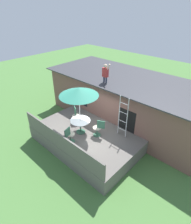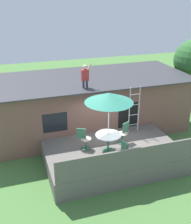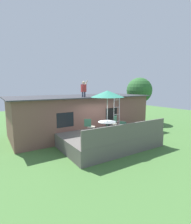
{
  "view_description": "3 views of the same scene",
  "coord_description": "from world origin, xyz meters",
  "px_view_note": "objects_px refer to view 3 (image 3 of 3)",
  "views": [
    {
      "loc": [
        5.66,
        -5.38,
        6.75
      ],
      "look_at": [
        -0.24,
        0.97,
        1.54
      ],
      "focal_mm": 29.34,
      "sensor_mm": 36.0,
      "label": 1
    },
    {
      "loc": [
        -3.85,
        -9.58,
        6.91
      ],
      "look_at": [
        -0.39,
        1.06,
        2.05
      ],
      "focal_mm": 45.01,
      "sensor_mm": 36.0,
      "label": 2
    },
    {
      "loc": [
        -5.98,
        -8.01,
        3.55
      ],
      "look_at": [
        -0.53,
        0.63,
        2.03
      ],
      "focal_mm": 27.43,
      "sensor_mm": 36.0,
      "label": 3
    }
  ],
  "objects_px": {
    "patio_umbrella": "(107,94)",
    "backyard_tree": "(139,91)",
    "patio_chair_right": "(114,124)",
    "person_figure": "(84,88)",
    "patio_chair_near": "(121,129)",
    "patio_chair_left": "(90,127)",
    "patio_table": "(107,124)",
    "step_ladder": "(117,111)"
  },
  "relations": [
    {
      "from": "patio_umbrella",
      "to": "backyard_tree",
      "type": "bearing_deg",
      "value": 31.07
    },
    {
      "from": "patio_chair_right",
      "to": "backyard_tree",
      "type": "relative_size",
      "value": 0.21
    },
    {
      "from": "patio_umbrella",
      "to": "person_figure",
      "type": "relative_size",
      "value": 2.29
    },
    {
      "from": "patio_chair_near",
      "to": "patio_umbrella",
      "type": "bearing_deg",
      "value": -0.0
    },
    {
      "from": "patio_chair_left",
      "to": "backyard_tree",
      "type": "distance_m",
      "value": 8.85
    },
    {
      "from": "patio_table",
      "to": "patio_umbrella",
      "type": "distance_m",
      "value": 1.76
    },
    {
      "from": "patio_table",
      "to": "patio_umbrella",
      "type": "height_order",
      "value": "patio_umbrella"
    },
    {
      "from": "person_figure",
      "to": "backyard_tree",
      "type": "bearing_deg",
      "value": 14.81
    },
    {
      "from": "patio_umbrella",
      "to": "backyard_tree",
      "type": "height_order",
      "value": "backyard_tree"
    },
    {
      "from": "patio_table",
      "to": "step_ladder",
      "type": "bearing_deg",
      "value": 36.34
    },
    {
      "from": "step_ladder",
      "to": "patio_chair_left",
      "type": "distance_m",
      "value": 2.81
    },
    {
      "from": "patio_table",
      "to": "patio_chair_right",
      "type": "relative_size",
      "value": 1.13
    },
    {
      "from": "patio_table",
      "to": "backyard_tree",
      "type": "height_order",
      "value": "backyard_tree"
    },
    {
      "from": "step_ladder",
      "to": "backyard_tree",
      "type": "height_order",
      "value": "backyard_tree"
    },
    {
      "from": "patio_umbrella",
      "to": "patio_chair_right",
      "type": "xyz_separation_m",
      "value": [
        0.87,
        0.43,
        -1.89
      ]
    },
    {
      "from": "step_ladder",
      "to": "backyard_tree",
      "type": "xyz_separation_m",
      "value": [
        5.19,
        2.9,
        1.26
      ]
    },
    {
      "from": "patio_table",
      "to": "backyard_tree",
      "type": "xyz_separation_m",
      "value": [
        6.92,
        4.17,
        1.78
      ]
    },
    {
      "from": "patio_chair_left",
      "to": "step_ladder",
      "type": "bearing_deg",
      "value": 45.09
    },
    {
      "from": "step_ladder",
      "to": "person_figure",
      "type": "relative_size",
      "value": 1.98
    },
    {
      "from": "patio_umbrella",
      "to": "step_ladder",
      "type": "height_order",
      "value": "patio_umbrella"
    },
    {
      "from": "patio_table",
      "to": "patio_chair_near",
      "type": "bearing_deg",
      "value": -76.19
    },
    {
      "from": "person_figure",
      "to": "patio_table",
      "type": "bearing_deg",
      "value": -82.74
    },
    {
      "from": "step_ladder",
      "to": "patio_chair_near",
      "type": "xyz_separation_m",
      "value": [
        -1.5,
        -2.22,
        -0.64
      ]
    },
    {
      "from": "patio_table",
      "to": "patio_chair_right",
      "type": "distance_m",
      "value": 0.98
    },
    {
      "from": "patio_chair_right",
      "to": "patio_chair_near",
      "type": "relative_size",
      "value": 1.0
    },
    {
      "from": "patio_chair_right",
      "to": "backyard_tree",
      "type": "distance_m",
      "value": 7.36
    },
    {
      "from": "step_ladder",
      "to": "patio_chair_near",
      "type": "relative_size",
      "value": 2.39
    },
    {
      "from": "patio_chair_near",
      "to": "patio_chair_left",
      "type": "bearing_deg",
      "value": 24.47
    },
    {
      "from": "patio_chair_near",
      "to": "backyard_tree",
      "type": "relative_size",
      "value": 0.21
    },
    {
      "from": "patio_table",
      "to": "patio_chair_left",
      "type": "height_order",
      "value": "patio_chair_left"
    },
    {
      "from": "patio_chair_left",
      "to": "backyard_tree",
      "type": "relative_size",
      "value": 0.21
    },
    {
      "from": "backyard_tree",
      "to": "patio_chair_right",
      "type": "bearing_deg",
      "value": -148.26
    },
    {
      "from": "patio_umbrella",
      "to": "backyard_tree",
      "type": "relative_size",
      "value": 0.57
    },
    {
      "from": "patio_umbrella",
      "to": "step_ladder",
      "type": "distance_m",
      "value": 2.49
    },
    {
      "from": "step_ladder",
      "to": "patio_chair_near",
      "type": "distance_m",
      "value": 2.75
    },
    {
      "from": "patio_umbrella",
      "to": "patio_chair_near",
      "type": "relative_size",
      "value": 2.76
    },
    {
      "from": "patio_chair_right",
      "to": "step_ladder",
      "type": "bearing_deg",
      "value": -161.6
    },
    {
      "from": "backyard_tree",
      "to": "patio_table",
      "type": "bearing_deg",
      "value": -148.93
    },
    {
      "from": "step_ladder",
      "to": "patio_table",
      "type": "bearing_deg",
      "value": -143.66
    },
    {
      "from": "backyard_tree",
      "to": "patio_chair_near",
      "type": "bearing_deg",
      "value": -142.6
    },
    {
      "from": "patio_umbrella",
      "to": "person_figure",
      "type": "bearing_deg",
      "value": 97.26
    },
    {
      "from": "patio_table",
      "to": "step_ladder",
      "type": "relative_size",
      "value": 0.47
    }
  ]
}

